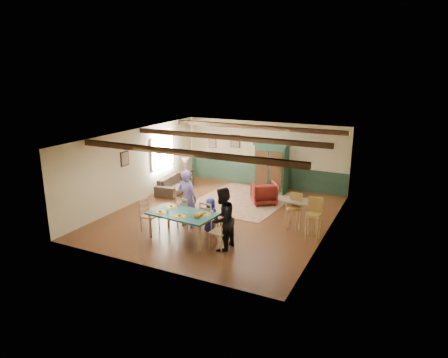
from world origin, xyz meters
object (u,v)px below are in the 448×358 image
at_px(dining_chair_end_left, 150,215).
at_px(cat, 197,215).
at_px(dining_chair_far_left, 186,212).
at_px(person_man, 187,199).
at_px(person_woman, 222,219).
at_px(bar_stool_right, 313,219).
at_px(sofa, 175,184).
at_px(table_lamp, 185,164).
at_px(dining_chair_far_right, 209,217).
at_px(dining_table, 183,226).
at_px(end_table, 186,178).
at_px(counter_table, 303,215).
at_px(person_child, 211,215).
at_px(armoire, 271,168).
at_px(armchair, 264,193).
at_px(dining_chair_end_right, 219,231).
at_px(bar_stool_left, 294,212).

distance_m(dining_chair_end_left, cat, 1.86).
relative_size(dining_chair_far_left, person_man, 0.55).
distance_m(person_woman, bar_stool_right, 2.70).
relative_size(sofa, table_lamp, 3.75).
bearing_deg(dining_chair_far_right, sofa, -40.01).
distance_m(person_man, sofa, 3.89).
relative_size(dining_table, end_table, 3.15).
bearing_deg(person_man, dining_chair_far_left, 90.00).
height_order(table_lamp, counter_table, table_lamp).
height_order(dining_chair_end_left, person_woman, person_woman).
distance_m(person_child, counter_table, 2.85).
bearing_deg(dining_chair_far_right, table_lamp, -46.77).
relative_size(armoire, armchair, 2.24).
relative_size(dining_table, person_child, 1.79).
height_order(dining_table, person_child, person_child).
xyz_separation_m(dining_chair_far_right, sofa, (-3.24, 3.15, -0.20)).
distance_m(dining_table, sofa, 4.76).
distance_m(end_table, counter_table, 6.31).
relative_size(dining_chair_end_right, person_child, 0.95).
bearing_deg(person_man, armoire, -99.63).
distance_m(dining_chair_end_left, bar_stool_right, 4.86).
bearing_deg(dining_chair_end_right, person_man, -117.30).
xyz_separation_m(table_lamp, bar_stool_right, (6.23, -3.19, -0.27)).
relative_size(person_man, sofa, 0.88).
bearing_deg(dining_chair_end_right, dining_chair_end_left, -90.00).
height_order(armchair, bar_stool_left, bar_stool_left).
distance_m(armoire, armchair, 1.60).
xyz_separation_m(person_woman, bar_stool_left, (1.36, 2.17, -0.30)).
height_order(table_lamp, bar_stool_left, table_lamp).
height_order(person_man, end_table, person_man).
height_order(dining_table, dining_chair_far_left, dining_chair_far_left).
relative_size(person_man, cat, 4.79).
relative_size(dining_chair_far_right, counter_table, 0.94).
bearing_deg(dining_table, bar_stool_right, 25.73).
distance_m(dining_chair_far_left, bar_stool_left, 3.32).
xyz_separation_m(dining_chair_end_right, counter_table, (1.71, 2.36, -0.06)).
xyz_separation_m(person_man, counter_table, (3.29, 1.39, -0.47)).
distance_m(person_man, armoire, 4.71).
height_order(counter_table, bar_stool_left, bar_stool_left).
xyz_separation_m(dining_chair_end_left, armchair, (2.22, 3.91, -0.10)).
height_order(dining_chair_end_right, person_child, person_child).
distance_m(dining_chair_far_right, counter_table, 2.89).
height_order(armoire, table_lamp, armoire).
bearing_deg(person_woman, bar_stool_right, 134.16).
xyz_separation_m(dining_chair_end_left, cat, (1.80, -0.24, 0.39)).
relative_size(dining_chair_far_left, dining_chair_far_right, 1.00).
bearing_deg(dining_chair_far_right, person_child, -90.00).
height_order(dining_chair_end_right, sofa, dining_chair_end_right).
bearing_deg(table_lamp, dining_chair_far_right, -50.92).
height_order(dining_chair_end_right, counter_table, dining_chair_end_right).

